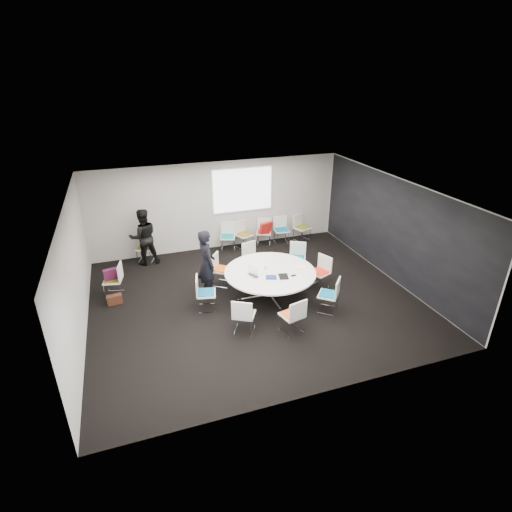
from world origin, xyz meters
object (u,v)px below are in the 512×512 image
object	(u,v)px
chair_ring_f	(244,321)
chair_back_d	(281,235)
chair_ring_h	(328,301)
chair_back_a	(228,242)
chair_back_b	(244,240)
person_back	(143,237)
chair_ring_b	(297,264)
person_main	(207,264)
chair_ring_e	(206,299)
chair_back_c	(264,237)
chair_spare_left	(115,286)
chair_back_e	(302,232)
laptop	(255,275)
chair_ring_g	(292,322)
chair_ring_a	(319,278)
conference_table	(270,278)
brown_bag	(115,299)
chair_ring_d	(222,275)
cup	(265,267)
chair_ring_c	(253,264)
chair_person_back	(146,253)
maroon_bag	(112,274)

from	to	relation	value
chair_ring_f	chair_back_d	world-z (taller)	same
chair_ring_h	chair_back_a	world-z (taller)	same
chair_back_b	person_back	world-z (taller)	person_back
chair_ring_b	chair_back_d	xyz separation A→B (m)	(0.40, 2.16, 0.00)
person_main	person_back	bearing A→B (deg)	21.18
chair_ring_e	chair_ring_f	bearing A→B (deg)	39.75
chair_back_c	chair_spare_left	size ratio (longest dim) A/B	1.00
chair_ring_f	chair_back_e	distance (m)	5.56
chair_ring_f	chair_ring_h	world-z (taller)	same
laptop	chair_back_c	bearing A→B (deg)	-46.11
laptop	chair_spare_left	bearing A→B (deg)	44.17
chair_ring_g	chair_back_b	distance (m)	4.80
chair_ring_a	person_back	world-z (taller)	person_back
conference_table	chair_ring_b	xyz separation A→B (m)	(1.21, 1.01, -0.27)
chair_ring_a	chair_ring_h	size ratio (longest dim) A/B	1.00
chair_back_c	chair_back_d	distance (m)	0.62
chair_ring_a	laptop	xyz separation A→B (m)	(-1.86, -0.10, 0.47)
chair_ring_a	chair_back_c	size ratio (longest dim) A/B	1.00
chair_back_c	chair_back_e	world-z (taller)	same
person_main	brown_bag	bearing A→B (deg)	73.94
chair_back_d	chair_ring_d	bearing A→B (deg)	46.28
laptop	cup	size ratio (longest dim) A/B	3.31
conference_table	chair_back_c	size ratio (longest dim) A/B	2.61
chair_ring_b	chair_back_d	world-z (taller)	same
chair_ring_c	chair_ring_f	bearing A→B (deg)	51.99
chair_ring_e	chair_back_b	bearing A→B (deg)	161.44
chair_ring_f	chair_spare_left	bearing A→B (deg)	165.68
cup	chair_ring_f	bearing A→B (deg)	-125.87
chair_back_b	brown_bag	world-z (taller)	chair_back_b
brown_bag	chair_back_e	bearing A→B (deg)	19.81
chair_back_c	person_back	distance (m)	3.87
chair_back_a	chair_person_back	world-z (taller)	same
chair_back_e	brown_bag	world-z (taller)	chair_back_e
person_back	chair_back_c	bearing A→B (deg)	176.43
chair_back_b	conference_table	bearing A→B (deg)	62.07
chair_ring_d	laptop	world-z (taller)	chair_ring_d
chair_ring_g	chair_back_e	size ratio (longest dim) A/B	1.00
chair_ring_g	laptop	xyz separation A→B (m)	(-0.36, 1.52, 0.47)
chair_back_d	chair_ring_a	bearing A→B (deg)	93.33
chair_spare_left	maroon_bag	world-z (taller)	chair_spare_left
chair_back_b	chair_spare_left	bearing A→B (deg)	1.77
person_main	laptop	distance (m)	1.26
chair_ring_b	person_back	world-z (taller)	person_back
conference_table	chair_back_a	xyz separation A→B (m)	(-0.24, 3.19, -0.27)
chair_back_b	chair_back_c	distance (m)	0.68
chair_back_d	maroon_bag	distance (m)	5.69
chair_ring_b	maroon_bag	world-z (taller)	chair_ring_b
chair_ring_h	cup	xyz separation A→B (m)	(-1.16, 1.25, 0.50)
chair_back_d	maroon_bag	xyz separation A→B (m)	(-5.39, -1.81, 0.34)
conference_table	chair_back_e	xyz separation A→B (m)	(2.35, 3.14, -0.27)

